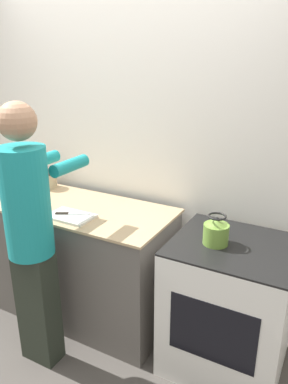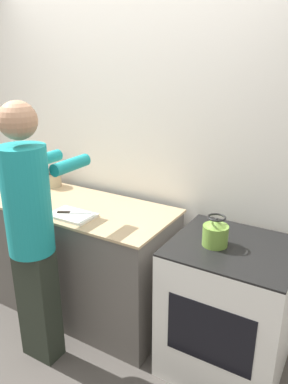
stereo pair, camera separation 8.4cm
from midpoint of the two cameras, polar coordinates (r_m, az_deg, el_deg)
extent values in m
plane|color=#4C4742|center=(2.95, -7.82, -22.02)|extent=(12.00, 12.00, 0.00)
cube|color=white|center=(2.87, 0.05, 6.64)|extent=(8.00, 0.05, 2.60)
cube|color=#5B5651|center=(3.10, -10.69, -9.53)|extent=(1.71, 0.64, 0.90)
cube|color=tan|center=(2.91, -11.27, -1.60)|extent=(1.74, 0.66, 0.02)
cube|color=silver|center=(2.57, 13.61, -16.94)|extent=(0.73, 0.67, 0.89)
cube|color=black|center=(2.33, 14.50, -8.08)|extent=(0.73, 0.67, 0.01)
cube|color=black|center=(2.30, 11.01, -20.55)|extent=(0.51, 0.01, 0.39)
cube|color=#252C22|center=(2.69, -14.82, -16.23)|extent=(0.26, 0.16, 0.81)
cylinder|color=teal|center=(2.34, -16.42, -1.34)|extent=(0.28, 0.28, 0.67)
sphere|color=#A87A5B|center=(2.21, -17.65, 10.36)|extent=(0.22, 0.22, 0.22)
cylinder|color=teal|center=(2.55, -14.28, 4.79)|extent=(0.08, 0.30, 0.08)
cylinder|color=teal|center=(2.39, -10.11, 4.09)|extent=(0.08, 0.30, 0.08)
cube|color=silver|center=(2.62, -9.98, -3.52)|extent=(0.31, 0.20, 0.02)
cube|color=silver|center=(2.63, -8.75, -3.10)|extent=(0.15, 0.10, 0.01)
cube|color=black|center=(2.66, -11.25, -3.03)|extent=(0.09, 0.07, 0.01)
cylinder|color=olive|center=(2.29, 11.85, -6.50)|extent=(0.15, 0.15, 0.13)
cone|color=olive|center=(2.25, 11.99, -4.72)|extent=(0.12, 0.12, 0.03)
sphere|color=black|center=(2.24, 12.04, -4.14)|extent=(0.02, 0.02, 0.02)
torus|color=black|center=(2.24, 12.06, -3.83)|extent=(0.11, 0.11, 0.01)
cylinder|color=brown|center=(3.32, -17.13, 1.38)|extent=(0.17, 0.17, 0.06)
cylinder|color=tan|center=(3.25, -13.08, 1.91)|extent=(0.15, 0.15, 0.12)
cylinder|color=#28231E|center=(3.23, -13.18, 3.06)|extent=(0.16, 0.16, 0.01)
camera|label=1|loc=(0.04, -88.96, 0.38)|focal=35.00mm
camera|label=2|loc=(0.04, 91.04, -0.38)|focal=35.00mm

